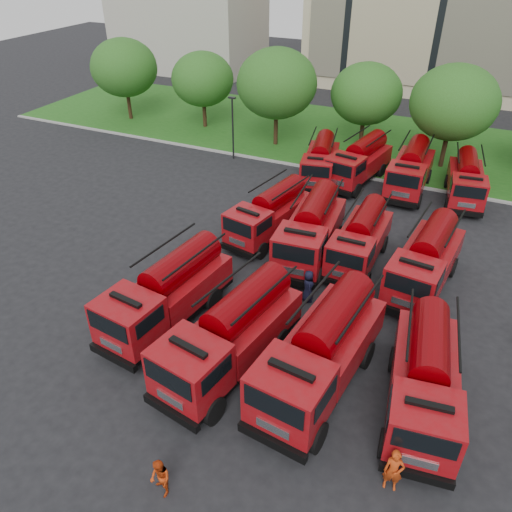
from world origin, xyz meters
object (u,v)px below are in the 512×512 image
at_px(fire_truck_2, 321,352).
at_px(fire_truck_8, 321,161).
at_px(fire_truck_0, 167,293).
at_px(fire_truck_4, 270,214).
at_px(firefighter_4, 307,300).
at_px(fire_truck_1, 231,334).
at_px(fire_truck_9, 359,161).
at_px(firefighter_2, 428,466).
at_px(fire_truck_10, 411,169).
at_px(firefighter_0, 389,486).
at_px(fire_truck_6, 360,239).
at_px(fire_truck_11, 466,180).
at_px(fire_truck_7, 426,260).
at_px(fire_truck_3, 425,378).
at_px(fire_truck_5, 311,230).
at_px(firefighter_1, 163,492).

height_order(fire_truck_2, fire_truck_8, fire_truck_2).
xyz_separation_m(fire_truck_0, fire_truck_4, (1.18, 9.52, -0.19)).
bearing_deg(fire_truck_8, firefighter_4, -85.25).
distance_m(fire_truck_1, fire_truck_2, 3.86).
height_order(fire_truck_0, fire_truck_4, fire_truck_0).
bearing_deg(fire_truck_2, fire_truck_1, -165.04).
height_order(fire_truck_9, firefighter_2, fire_truck_9).
height_order(fire_truck_10, firefighter_0, fire_truck_10).
height_order(fire_truck_6, fire_truck_11, fire_truck_6).
bearing_deg(fire_truck_7, fire_truck_1, -118.52).
distance_m(fire_truck_11, firefighter_0, 24.09).
distance_m(fire_truck_6, fire_truck_10, 10.79).
bearing_deg(fire_truck_10, firefighter_4, -98.75).
bearing_deg(fire_truck_3, fire_truck_6, 111.04).
distance_m(fire_truck_6, fire_truck_7, 3.81).
xyz_separation_m(fire_truck_4, fire_truck_10, (6.66, 10.16, 0.10)).
height_order(fire_truck_0, fire_truck_3, fire_truck_0).
distance_m(fire_truck_2, fire_truck_6, 9.80).
height_order(fire_truck_4, firefighter_4, fire_truck_4).
relative_size(fire_truck_0, fire_truck_5, 1.01).
xyz_separation_m(fire_truck_1, fire_truck_5, (0.14, 9.78, -0.05)).
height_order(fire_truck_5, firefighter_4, fire_truck_5).
distance_m(fire_truck_4, firefighter_2, 17.07).
xyz_separation_m(fire_truck_3, fire_truck_8, (-10.58, 19.05, -0.13)).
bearing_deg(firefighter_1, fire_truck_8, 128.63).
height_order(fire_truck_4, fire_truck_9, fire_truck_9).
bearing_deg(fire_truck_8, fire_truck_0, -105.73).
relative_size(fire_truck_6, fire_truck_7, 0.90).
bearing_deg(fire_truck_0, fire_truck_2, 1.53).
relative_size(fire_truck_0, fire_truck_7, 1.05).
distance_m(fire_truck_11, firefighter_4, 16.68).
height_order(fire_truck_0, fire_truck_6, fire_truck_0).
xyz_separation_m(fire_truck_8, firefighter_2, (11.38, -21.61, -1.52)).
xyz_separation_m(fire_truck_9, firefighter_4, (1.50, -15.32, -1.61)).
bearing_deg(fire_truck_9, firefighter_0, -61.35).
bearing_deg(fire_truck_7, firefighter_0, -78.93).
xyz_separation_m(fire_truck_1, fire_truck_3, (7.88, 1.02, -0.13)).
bearing_deg(fire_truck_8, firefighter_0, -77.37).
xyz_separation_m(fire_truck_9, firefighter_2, (8.69, -22.55, -1.61)).
distance_m(fire_truck_10, fire_truck_11, 3.82).
relative_size(fire_truck_2, fire_truck_6, 1.24).
bearing_deg(fire_truck_1, fire_truck_2, 18.37).
bearing_deg(fire_truck_9, fire_truck_1, -78.94).
xyz_separation_m(fire_truck_3, fire_truck_6, (-4.98, 9.28, -0.12)).
height_order(fire_truck_7, fire_truck_8, fire_truck_7).
distance_m(fire_truck_6, firefighter_2, 13.26).
relative_size(fire_truck_2, fire_truck_7, 1.11).
distance_m(fire_truck_7, fire_truck_8, 14.16).
relative_size(fire_truck_10, firefighter_2, 4.32).
bearing_deg(firefighter_1, fire_truck_1, 126.66).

